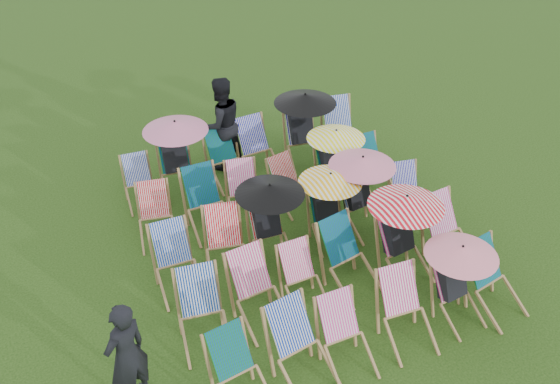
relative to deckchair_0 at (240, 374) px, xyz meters
name	(u,v)px	position (x,y,z in m)	size (l,w,h in m)	color
ground	(300,249)	(1.92, 2.24, -0.46)	(100.00, 100.00, 0.00)	#17330B
deckchair_0	(240,374)	(0.00, 0.00, 0.00)	(0.72, 0.92, 0.92)	olive
deckchair_1	(303,349)	(0.83, -0.01, 0.05)	(0.81, 1.02, 1.01)	olive
deckchair_2	(347,338)	(1.44, -0.05, 0.00)	(0.61, 0.85, 0.92)	olive
deckchair_3	(407,312)	(2.38, -0.02, 0.03)	(0.71, 0.94, 0.97)	olive
deckchair_4	(459,282)	(3.25, 0.04, 0.16)	(0.99, 1.06, 1.18)	olive
deckchair_5	(496,281)	(3.84, -0.06, 0.03)	(0.79, 1.00, 0.98)	olive
deckchair_6	(203,314)	(-0.09, 1.09, 0.03)	(0.77, 0.98, 0.98)	olive
deckchair_7	(259,292)	(0.74, 1.15, 0.04)	(0.75, 0.98, 0.99)	olive
deckchair_8	(304,279)	(1.45, 1.19, -0.03)	(0.59, 0.81, 0.86)	olive
deckchair_9	(350,258)	(2.23, 1.21, 0.05)	(0.84, 1.04, 1.01)	olive
deckchair_10	(405,235)	(3.09, 1.13, 0.24)	(1.13, 1.21, 1.34)	olive
deckchair_11	(450,232)	(3.95, 1.11, 0.03)	(0.74, 0.97, 0.99)	olive
deckchair_12	(176,262)	(-0.10, 2.23, 0.02)	(0.67, 0.91, 0.96)	olive
deckchair_13	(226,245)	(0.70, 2.29, 0.02)	(0.81, 1.00, 0.96)	olive
deckchair_14	(270,221)	(1.44, 2.33, 0.21)	(1.07, 1.12, 1.27)	olive
deckchair_15	(329,207)	(2.47, 2.31, 0.17)	(1.01, 1.07, 1.20)	olive
deckchair_16	(362,192)	(3.12, 2.38, 0.22)	(1.09, 1.17, 1.29)	olive
deckchair_17	(408,193)	(4.02, 2.33, -0.04)	(0.70, 0.87, 0.84)	olive
deckchair_18	(155,216)	(-0.06, 3.49, -0.02)	(0.73, 0.91, 0.89)	olive
deckchair_19	(207,203)	(0.78, 3.40, 0.04)	(0.67, 0.93, 1.01)	olive
deckchair_20	(244,193)	(1.48, 3.48, -0.01)	(0.75, 0.92, 0.90)	olive
deckchair_21	(291,185)	(2.32, 3.39, -0.03)	(0.71, 0.88, 0.86)	olive
deckchair_22	(335,162)	(3.20, 3.43, 0.18)	(1.03, 1.07, 1.22)	olive
deckchair_23	(373,162)	(4.00, 3.42, -0.04)	(0.57, 0.79, 0.84)	olive
deckchair_24	(140,183)	(-0.04, 4.58, -0.05)	(0.60, 0.79, 0.82)	olive
deckchair_25	(177,157)	(0.69, 4.66, 0.26)	(1.15, 1.21, 1.36)	olive
deckchair_26	(226,159)	(1.58, 4.58, 0.01)	(0.69, 0.92, 0.95)	olive
deckchair_27	(259,150)	(2.23, 4.58, 0.05)	(0.74, 0.98, 1.02)	olive
deckchair_28	(304,128)	(3.17, 4.59, 0.27)	(1.17, 1.24, 1.39)	olive
deckchair_29	(341,129)	(4.01, 4.62, 0.05)	(0.83, 1.04, 1.02)	olive
person_left	(127,354)	(-1.18, 0.59, 0.32)	(0.56, 0.37, 1.55)	black
person_rear	(221,124)	(1.70, 5.11, 0.45)	(0.89, 0.69, 1.82)	black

